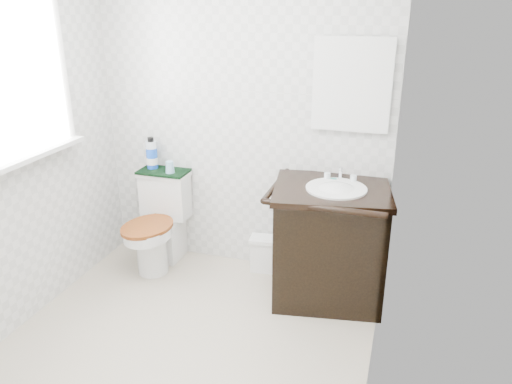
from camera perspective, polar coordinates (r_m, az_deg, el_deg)
The scene contains 12 objects.
floor at distance 3.17m, azimuth -8.80°, elevation -17.73°, with size 2.40×2.40×0.00m, color #C0B49B.
wall_back at distance 3.67m, azimuth -1.65°, elevation 8.89°, with size 2.40×2.40×0.00m, color silver.
wall_right at distance 2.32m, azimuth 14.65°, elevation 0.83°, with size 2.40×2.40×0.00m, color silver.
window at distance 3.34m, azimuth -25.55°, elevation 11.77°, with size 0.02×0.70×0.90m, color white.
mirror at distance 3.43m, azimuth 10.90°, elevation 11.90°, with size 0.50×0.02×0.60m, color silver.
toilet at distance 3.99m, azimuth -10.91°, elevation -3.81°, with size 0.40×0.63×0.72m.
vanity at distance 3.48m, azimuth 8.40°, elevation -5.43°, with size 0.86×0.76×0.92m.
trash_bin at distance 3.89m, azimuth 0.76°, elevation -7.02°, with size 0.21×0.17×0.28m.
towel at distance 3.93m, azimuth -10.52°, elevation 2.32°, with size 0.38×0.22×0.02m, color black.
mouthwash_bottle at distance 3.97m, azimuth -11.83°, elevation 4.26°, with size 0.09×0.09×0.25m.
cup at distance 3.85m, azimuth -9.83°, elevation 2.83°, with size 0.07×0.07×0.09m, color #7CACCC.
soap_bar at distance 3.46m, azimuth 8.89°, elevation 1.48°, with size 0.06×0.04×0.02m, color #1B8172.
Camera 1 is at (1.17, -2.19, 1.98)m, focal length 35.00 mm.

